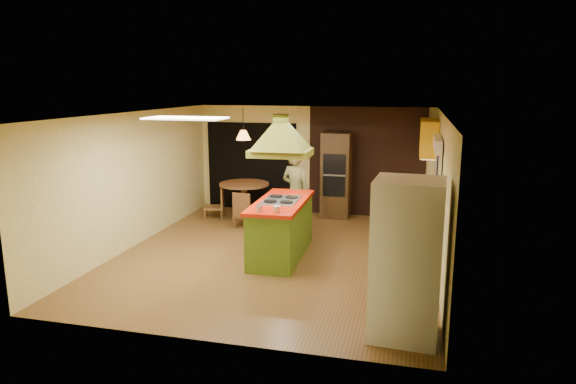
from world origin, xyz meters
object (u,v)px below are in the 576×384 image
(refrigerator, at_px, (407,260))
(wall_oven, at_px, (336,175))
(man, at_px, (296,192))
(dining_table, at_px, (244,194))
(kitchen_island, at_px, (281,228))
(canister_large, at_px, (418,190))

(refrigerator, height_order, wall_oven, wall_oven)
(man, height_order, refrigerator, refrigerator)
(man, xyz_separation_m, dining_table, (-1.41, 0.94, -0.29))
(kitchen_island, xyz_separation_m, wall_oven, (0.51, 3.00, 0.46))
(wall_oven, relative_size, dining_table, 1.74)
(refrigerator, distance_m, dining_table, 6.03)
(kitchen_island, xyz_separation_m, man, (-0.05, 1.37, 0.37))
(refrigerator, relative_size, canister_large, 8.16)
(refrigerator, relative_size, wall_oven, 1.00)
(kitchen_island, height_order, dining_table, kitchen_island)
(refrigerator, xyz_separation_m, canister_large, (0.12, 3.91, 0.07))
(man, xyz_separation_m, wall_oven, (0.56, 1.63, 0.09))
(man, bearing_deg, refrigerator, 141.65)
(kitchen_island, relative_size, refrigerator, 1.07)
(wall_oven, height_order, dining_table, wall_oven)
(man, bearing_deg, wall_oven, -87.28)
(dining_table, bearing_deg, canister_large, -13.07)
(wall_oven, bearing_deg, refrigerator, -72.74)
(dining_table, distance_m, canister_large, 3.89)
(dining_table, bearing_deg, man, -33.66)
(kitchen_island, relative_size, man, 1.17)
(wall_oven, bearing_deg, canister_large, -40.85)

